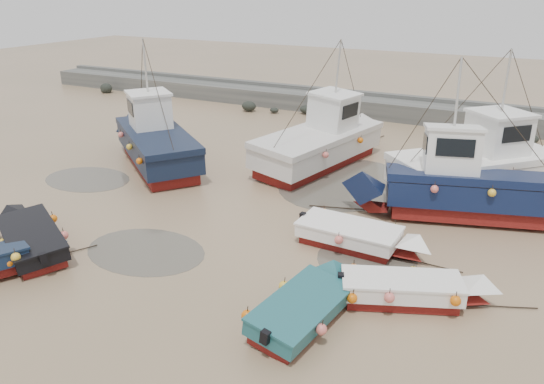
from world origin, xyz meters
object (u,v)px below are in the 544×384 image
Objects in this scene: dinghy_3 at (414,287)px; cabin_boat_3 at (487,164)px; dinghy_5 at (359,234)px; cabin_boat_0 at (154,139)px; cabin_boat_2 at (456,186)px; cabin_boat_1 at (324,139)px; dinghy_4 at (30,233)px; person at (146,174)px; dinghy_2 at (306,302)px.

cabin_boat_3 reaches higher than dinghy_3.
dinghy_3 is 3.65m from dinghy_5.
dinghy_3 is 16.54m from cabin_boat_0.
cabin_boat_1 is at bearing 44.02° from cabin_boat_2.
dinghy_4 is 3.56× the size of person.
cabin_boat_1 is 6.62× the size of person.
cabin_boat_0 and cabin_boat_3 have the same top height.
cabin_boat_2 is (12.77, 9.53, 0.82)m from dinghy_4.
cabin_boat_3 reaches higher than dinghy_4.
cabin_boat_3 is at bearing 159.66° from dinghy_5.
dinghy_3 is at bearing -49.02° from dinghy_4.
dinghy_4 is 11.57m from dinghy_5.
dinghy_3 is 0.58× the size of cabin_boat_0.
cabin_boat_0 is (-12.46, 4.26, 0.76)m from dinghy_5.
cabin_boat_1 is at bearing 6.87° from dinghy_4.
cabin_boat_2 is (14.93, 0.01, 0.04)m from cabin_boat_0.
cabin_boat_0 is 2.23m from person.
cabin_boat_0 is at bearing 73.26° from cabin_boat_2.
dinghy_2 is at bearing 143.88° from person.
cabin_boat_2 is at bearing -177.66° from person.
dinghy_2 is 15.47m from cabin_boat_0.
dinghy_5 is at bearing -33.67° from dinghy_4.
cabin_boat_0 is 0.83× the size of cabin_boat_1.
person is at bearing 39.75° from dinghy_4.
dinghy_3 is 0.90× the size of dinghy_4.
cabin_boat_1 is at bearing -24.40° from cabin_boat_0.
cabin_boat_2 is at bearing 82.36° from dinghy_2.
dinghy_4 is at bearing 109.97° from cabin_boat_2.
cabin_boat_2 is (-0.11, 6.86, 0.80)m from dinghy_3.
cabin_boat_2 is 5.60× the size of person.
cabin_boat_0 reaches higher than person.
dinghy_2 is at bearing -71.56° from dinghy_3.
dinghy_3 is (2.48, 2.15, -0.00)m from dinghy_2.
dinghy_3 is 15.25m from person.
cabin_boat_2 is at bearing -17.44° from cabin_boat_1.
dinghy_4 is at bearing -100.64° from cabin_boat_1.
cabin_boat_1 is 1.18× the size of cabin_boat_2.
person is at bearing 155.32° from dinghy_2.
cabin_boat_3 is 15.88m from person.
dinghy_5 is at bearing 98.21° from dinghy_2.
dinghy_2 is at bearing -59.94° from cabin_boat_3.
dinghy_4 is at bearing -60.86° from dinghy_5.
cabin_boat_3 is at bearing 83.12° from dinghy_2.
dinghy_4 is at bearing -92.04° from cabin_boat_3.
cabin_boat_2 is (7.18, -4.02, 0.05)m from cabin_boat_1.
dinghy_2 is 0.66× the size of cabin_boat_3.
cabin_boat_3 is (0.63, 10.35, 0.78)m from dinghy_3.
person is (-7.04, -5.68, -1.30)m from cabin_boat_1.
cabin_boat_0 reaches higher than dinghy_5.
dinghy_2 is 1.03× the size of dinghy_3.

